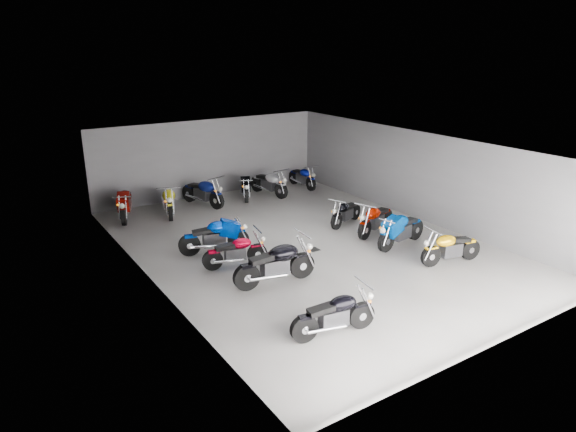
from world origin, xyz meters
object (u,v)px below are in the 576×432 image
(motorcycle_left_e, at_px, (215,236))
(motorcycle_back_b, at_px, (169,201))
(motorcycle_right_e, at_px, (346,212))
(motorcycle_back_a, at_px, (126,204))
(motorcycle_right_b, at_px, (450,247))
(motorcycle_back_d, at_px, (245,186))
(motorcycle_right_c, at_px, (401,230))
(motorcycle_left_a, at_px, (335,314))
(motorcycle_back_f, at_px, (303,177))
(drain_grate, at_px, (314,249))
(motorcycle_back_c, at_px, (203,192))
(motorcycle_left_c, at_px, (276,264))
(motorcycle_back_e, at_px, (269,183))
(motorcycle_left_d, at_px, (236,251))
(motorcycle_right_d, at_px, (376,219))

(motorcycle_left_e, relative_size, motorcycle_back_b, 0.97)
(motorcycle_right_e, bearing_deg, motorcycle_back_a, 30.83)
(motorcycle_right_b, height_order, motorcycle_back_d, motorcycle_back_d)
(motorcycle_back_b, bearing_deg, motorcycle_right_c, 143.85)
(motorcycle_right_c, height_order, motorcycle_back_a, motorcycle_back_a)
(motorcycle_back_a, bearing_deg, motorcycle_left_a, 119.91)
(motorcycle_right_b, distance_m, motorcycle_back_d, 9.43)
(motorcycle_back_f, bearing_deg, drain_grate, 59.04)
(motorcycle_back_c, bearing_deg, motorcycle_back_f, 162.84)
(drain_grate, xyz_separation_m, motorcycle_left_e, (-2.68, 1.48, 0.52))
(motorcycle_back_d, bearing_deg, drain_grate, 105.38)
(motorcycle_right_c, bearing_deg, motorcycle_back_d, 2.15)
(motorcycle_right_e, bearing_deg, motorcycle_back_d, -5.44)
(motorcycle_left_c, distance_m, motorcycle_back_b, 7.23)
(motorcycle_right_e, distance_m, motorcycle_back_d, 5.12)
(drain_grate, height_order, motorcycle_right_c, motorcycle_right_c)
(motorcycle_right_b, relative_size, motorcycle_back_e, 0.92)
(motorcycle_left_e, height_order, motorcycle_right_c, motorcycle_right_c)
(motorcycle_left_c, xyz_separation_m, motorcycle_back_c, (1.29, 7.59, -0.02))
(motorcycle_left_a, bearing_deg, motorcycle_left_c, -175.97)
(motorcycle_left_d, xyz_separation_m, motorcycle_right_c, (5.14, -1.43, 0.08))
(motorcycle_left_c, height_order, motorcycle_back_a, motorcycle_left_c)
(drain_grate, distance_m, motorcycle_back_b, 6.38)
(motorcycle_right_e, xyz_separation_m, motorcycle_back_c, (-3.30, 4.89, 0.09))
(drain_grate, height_order, motorcycle_back_a, motorcycle_back_a)
(motorcycle_left_a, xyz_separation_m, motorcycle_back_e, (4.54, 10.31, 0.04))
(motorcycle_right_e, xyz_separation_m, motorcycle_back_f, (1.56, 4.98, 0.03))
(motorcycle_left_c, distance_m, motorcycle_right_e, 5.33)
(motorcycle_back_f, bearing_deg, motorcycle_right_c, 80.40)
(motorcycle_left_d, relative_size, motorcycle_back_c, 0.86)
(motorcycle_left_c, xyz_separation_m, motorcycle_back_d, (3.20, 7.63, -0.07))
(motorcycle_right_b, bearing_deg, motorcycle_back_d, 22.04)
(motorcycle_left_c, height_order, motorcycle_back_d, motorcycle_left_c)
(motorcycle_right_b, xyz_separation_m, motorcycle_right_d, (-0.14, 3.06, 0.03))
(motorcycle_back_e, bearing_deg, motorcycle_left_c, 49.37)
(motorcycle_left_e, height_order, motorcycle_back_f, motorcycle_left_e)
(motorcycle_right_b, xyz_separation_m, motorcycle_back_e, (-0.73, 9.05, 0.04))
(motorcycle_right_b, relative_size, motorcycle_back_f, 1.01)
(motorcycle_back_b, bearing_deg, motorcycle_right_e, 155.39)
(drain_grate, height_order, motorcycle_left_a, motorcycle_left_a)
(motorcycle_back_f, bearing_deg, motorcycle_right_d, 79.07)
(motorcycle_back_d, bearing_deg, motorcycle_back_f, -155.04)
(motorcycle_left_d, distance_m, motorcycle_right_e, 5.09)
(drain_grate, xyz_separation_m, motorcycle_left_d, (-2.62, 0.21, 0.46))
(drain_grate, relative_size, motorcycle_right_b, 0.16)
(motorcycle_left_c, height_order, motorcycle_back_b, motorcycle_left_c)
(motorcycle_left_e, relative_size, motorcycle_back_a, 0.96)
(drain_grate, height_order, motorcycle_left_e, motorcycle_left_e)
(motorcycle_left_d, bearing_deg, motorcycle_right_d, 99.33)
(motorcycle_left_d, bearing_deg, motorcycle_right_e, 113.59)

